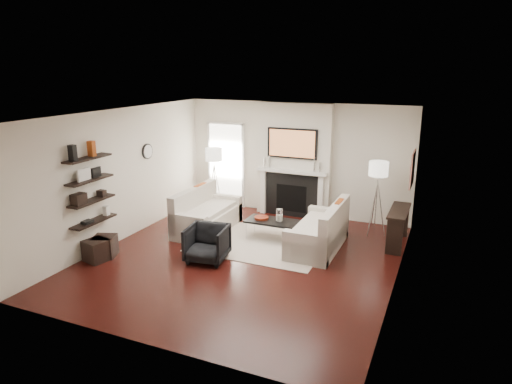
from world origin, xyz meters
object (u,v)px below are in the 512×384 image
at_px(armchair, 207,242).
at_px(loveseat_right_base, 317,238).
at_px(lamp_left_shade, 214,154).
at_px(coffee_table, 273,221).
at_px(lamp_right_shade, 379,169).
at_px(loveseat_left_base, 208,221).
at_px(ottoman_near, 105,246).

bearing_deg(armchair, loveseat_right_base, 30.47).
bearing_deg(lamp_left_shade, loveseat_right_base, -23.13).
bearing_deg(lamp_left_shade, coffee_table, -30.85).
xyz_separation_m(lamp_left_shade, lamp_right_shade, (3.90, -0.04, 0.00)).
relative_size(loveseat_left_base, loveseat_right_base, 1.00).
xyz_separation_m(loveseat_left_base, loveseat_right_base, (2.51, -0.05, 0.00)).
distance_m(loveseat_right_base, lamp_right_shade, 1.97).
relative_size(coffee_table, ottoman_near, 2.75).
xyz_separation_m(coffee_table, lamp_left_shade, (-2.00, 1.19, 1.05)).
relative_size(coffee_table, lamp_left_shade, 2.75).
height_order(loveseat_left_base, coffee_table, same).
bearing_deg(lamp_left_shade, ottoman_near, -100.76).
bearing_deg(armchair, lamp_right_shade, 36.45).
bearing_deg(lamp_left_shade, loveseat_left_base, -68.86).
relative_size(lamp_left_shade, ottoman_near, 1.00).
distance_m(coffee_table, ottoman_near, 3.34).
bearing_deg(loveseat_right_base, armchair, -141.16).
relative_size(loveseat_left_base, ottoman_near, 4.50).
bearing_deg(loveseat_right_base, lamp_right_shade, 53.44).
bearing_deg(armchair, coffee_table, 55.22).
distance_m(armchair, lamp_left_shade, 3.14).
height_order(armchair, lamp_left_shade, lamp_left_shade).
height_order(loveseat_right_base, ottoman_near, loveseat_right_base).
distance_m(loveseat_right_base, armchair, 2.21).
height_order(lamp_left_shade, lamp_right_shade, same).
distance_m(lamp_left_shade, lamp_right_shade, 3.90).
height_order(loveseat_left_base, loveseat_right_base, same).
bearing_deg(lamp_right_shade, armchair, -135.18).
bearing_deg(loveseat_right_base, coffee_table, 175.17).
bearing_deg(loveseat_left_base, lamp_left_shade, 111.14).
height_order(lamp_right_shade, ottoman_near, lamp_right_shade).
distance_m(loveseat_left_base, ottoman_near, 2.31).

